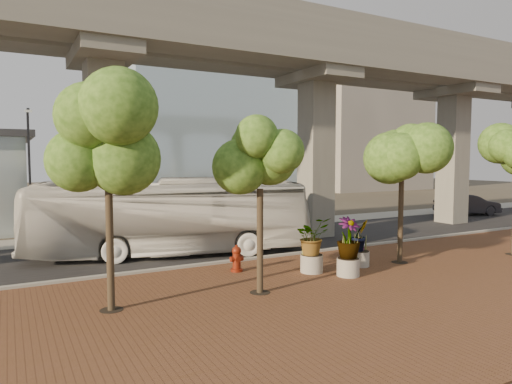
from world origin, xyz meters
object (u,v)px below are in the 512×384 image
transit_bus (171,217)px  fire_hydrant (237,259)px  parked_car (467,205)px  planter_front (312,239)px

transit_bus → fire_hydrant: 4.84m
parked_car → planter_front: 24.03m
fire_hydrant → planter_front: planter_front is taller
parked_car → fire_hydrant: 25.91m
fire_hydrant → parked_car: bearing=17.5°
transit_bus → fire_hydrant: transit_bus is taller
planter_front → fire_hydrant: bearing=148.8°
parked_car → fire_hydrant: parked_car is taller
parked_car → fire_hydrant: (-24.71, -7.77, -0.27)m
transit_bus → parked_car: (25.97, 3.27, -0.97)m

